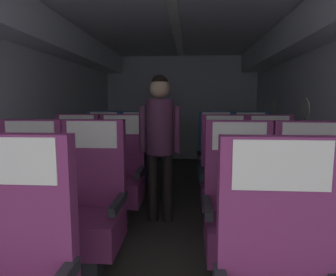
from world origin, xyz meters
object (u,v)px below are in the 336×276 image
at_px(seat_b_left_window, 28,209).
at_px(seat_d_right_window, 216,161).
at_px(seat_c_left_aisle, 121,177).
at_px(seat_b_left_aisle, 90,210).
at_px(seat_c_left_window, 76,176).
at_px(seat_c_right_window, 224,179).
at_px(seat_d_left_window, 103,159).
at_px(flight_attendant, 160,133).
at_px(seat_d_left_aisle, 136,159).
at_px(seat_b_right_window, 239,215).
at_px(seat_b_right_aisle, 310,217).
at_px(seat_c_right_aisle, 270,180).
at_px(seat_d_right_aisle, 250,161).

xyz_separation_m(seat_b_left_window, seat_d_right_window, (1.56, 1.88, 0.00)).
bearing_deg(seat_d_right_window, seat_c_left_aisle, -139.07).
distance_m(seat_b_left_aisle, seat_c_left_window, 1.04).
xyz_separation_m(seat_c_right_window, seat_d_left_window, (-1.56, 0.93, 0.00)).
bearing_deg(seat_d_right_window, seat_c_left_window, -149.05).
xyz_separation_m(seat_d_right_window, flight_attendant, (-0.67, -0.89, 0.46)).
bearing_deg(seat_d_left_window, seat_d_left_aisle, 2.97).
bearing_deg(seat_d_right_window, seat_b_right_window, -90.31).
bearing_deg(seat_c_right_window, seat_b_right_aisle, -63.09).
distance_m(seat_b_left_aisle, seat_d_left_aisle, 1.87).
xyz_separation_m(seat_c_left_window, seat_d_left_aisle, (0.48, 0.95, 0.00)).
distance_m(seat_d_left_aisle, flight_attendant, 1.10).
height_order(seat_c_right_window, seat_d_right_window, same).
bearing_deg(seat_b_left_window, flight_attendant, 48.11).
relative_size(seat_b_right_aisle, seat_c_left_aisle, 1.00).
distance_m(seat_d_left_aisle, seat_d_right_window, 1.09).
xyz_separation_m(seat_b_left_window, seat_c_left_window, (-0.01, 0.94, 0.00)).
distance_m(seat_c_left_aisle, flight_attendant, 0.63).
xyz_separation_m(seat_b_left_aisle, seat_b_right_window, (1.08, -0.02, 0.00)).
relative_size(seat_b_right_window, seat_c_right_aisle, 1.00).
bearing_deg(seat_c_right_window, flight_attendant, 175.10).
bearing_deg(seat_d_right_window, seat_c_right_window, -89.95).
distance_m(seat_c_left_window, seat_c_right_window, 1.57).
distance_m(seat_b_left_window, seat_d_left_aisle, 1.95).
bearing_deg(seat_c_right_aisle, seat_b_right_aisle, -89.10).
height_order(seat_b_left_window, seat_d_left_window, same).
height_order(seat_c_right_aisle, seat_d_left_aisle, same).
bearing_deg(seat_c_right_aisle, seat_b_left_aisle, -149.25).
relative_size(seat_b_left_aisle, seat_d_right_aisle, 1.00).
distance_m(seat_c_left_window, seat_d_left_aisle, 1.06).
height_order(seat_b_left_aisle, seat_d_right_aisle, same).
bearing_deg(seat_c_left_aisle, flight_attendant, 6.92).
distance_m(seat_b_left_aisle, seat_d_left_window, 1.91).
bearing_deg(flight_attendant, seat_b_right_window, 108.53).
height_order(seat_b_left_aisle, seat_d_left_window, same).
height_order(seat_d_left_aisle, seat_d_right_aisle, same).
height_order(seat_b_right_aisle, seat_d_left_window, same).
height_order(seat_b_left_aisle, seat_b_right_aisle, same).
height_order(seat_b_right_aisle, seat_d_left_aisle, same).
relative_size(seat_d_left_window, seat_d_left_aisle, 1.00).
height_order(seat_b_right_aisle, seat_c_right_window, same).
bearing_deg(seat_d_left_window, seat_b_right_aisle, -42.57).
relative_size(seat_d_left_window, seat_d_right_aisle, 1.00).
bearing_deg(seat_b_right_aisle, seat_c_right_aisle, 90.90).
xyz_separation_m(seat_b_right_window, seat_d_left_aisle, (-1.08, 1.89, 0.00)).
distance_m(seat_b_right_window, seat_c_left_aisle, 1.43).
bearing_deg(seat_d_left_aisle, seat_d_right_window, -0.44).
relative_size(seat_d_left_window, seat_d_right_window, 1.00).
bearing_deg(seat_d_right_aisle, seat_c_left_aisle, -149.04).
relative_size(seat_c_right_aisle, flight_attendant, 0.74).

